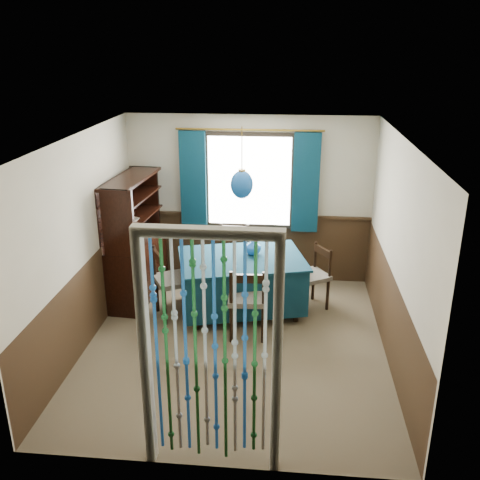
# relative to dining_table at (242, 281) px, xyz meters

# --- Properties ---
(floor) EXTENTS (4.00, 4.00, 0.00)m
(floor) POSITION_rel_dining_table_xyz_m (0.01, -0.87, -0.45)
(floor) COLOR brown
(floor) RESTS_ON ground
(ceiling) EXTENTS (4.00, 4.00, 0.00)m
(ceiling) POSITION_rel_dining_table_xyz_m (0.01, -0.87, 2.05)
(ceiling) COLOR silver
(ceiling) RESTS_ON ground
(wall_back) EXTENTS (3.60, 0.00, 3.60)m
(wall_back) POSITION_rel_dining_table_xyz_m (0.01, 1.13, 0.80)
(wall_back) COLOR beige
(wall_back) RESTS_ON ground
(wall_front) EXTENTS (3.60, 0.00, 3.60)m
(wall_front) POSITION_rel_dining_table_xyz_m (0.01, -2.87, 0.80)
(wall_front) COLOR beige
(wall_front) RESTS_ON ground
(wall_left) EXTENTS (0.00, 4.00, 4.00)m
(wall_left) POSITION_rel_dining_table_xyz_m (-1.79, -0.87, 0.80)
(wall_left) COLOR beige
(wall_left) RESTS_ON ground
(wall_right) EXTENTS (0.00, 4.00, 4.00)m
(wall_right) POSITION_rel_dining_table_xyz_m (1.81, -0.87, 0.80)
(wall_right) COLOR beige
(wall_right) RESTS_ON ground
(wainscot_back) EXTENTS (3.60, 0.00, 3.60)m
(wainscot_back) POSITION_rel_dining_table_xyz_m (0.01, 1.11, 0.05)
(wainscot_back) COLOR #362414
(wainscot_back) RESTS_ON ground
(wainscot_front) EXTENTS (3.60, 0.00, 3.60)m
(wainscot_front) POSITION_rel_dining_table_xyz_m (0.01, -2.86, 0.05)
(wainscot_front) COLOR #362414
(wainscot_front) RESTS_ON ground
(wainscot_left) EXTENTS (0.00, 4.00, 4.00)m
(wainscot_left) POSITION_rel_dining_table_xyz_m (-1.78, -0.87, 0.05)
(wainscot_left) COLOR #362414
(wainscot_left) RESTS_ON ground
(wainscot_right) EXTENTS (0.00, 4.00, 4.00)m
(wainscot_right) POSITION_rel_dining_table_xyz_m (1.79, -0.87, 0.05)
(wainscot_right) COLOR #362414
(wainscot_right) RESTS_ON ground
(window) EXTENTS (1.32, 0.12, 1.42)m
(window) POSITION_rel_dining_table_xyz_m (0.01, 1.08, 1.10)
(window) COLOR black
(window) RESTS_ON wall_back
(doorway) EXTENTS (1.16, 0.12, 2.18)m
(doorway) POSITION_rel_dining_table_xyz_m (0.01, -2.81, 0.60)
(doorway) COLOR silver
(doorway) RESTS_ON ground
(dining_table) EXTENTS (1.86, 1.50, 0.78)m
(dining_table) POSITION_rel_dining_table_xyz_m (0.00, 0.00, 0.00)
(dining_table) COLOR #0B2B3B
(dining_table) RESTS_ON floor
(chair_near) EXTENTS (0.49, 0.47, 0.94)m
(chair_near) POSITION_rel_dining_table_xyz_m (0.13, -0.66, 0.05)
(chair_near) COLOR black
(chair_near) RESTS_ON floor
(chair_far) EXTENTS (0.50, 0.48, 0.96)m
(chair_far) POSITION_rel_dining_table_xyz_m (-0.19, 0.67, 0.06)
(chair_far) COLOR black
(chair_far) RESTS_ON floor
(chair_left) EXTENTS (0.63, 0.64, 0.96)m
(chair_left) POSITION_rel_dining_table_xyz_m (-0.91, -0.22, 0.06)
(chair_left) COLOR black
(chair_left) RESTS_ON floor
(chair_right) EXTENTS (0.58, 0.58, 0.87)m
(chair_right) POSITION_rel_dining_table_xyz_m (0.95, 0.22, 0.01)
(chair_right) COLOR black
(chair_right) RESTS_ON floor
(sideboard) EXTENTS (0.57, 1.38, 1.76)m
(sideboard) POSITION_rel_dining_table_xyz_m (-1.54, 0.31, 0.16)
(sideboard) COLOR black
(sideboard) RESTS_ON floor
(pendant_lamp) EXTENTS (0.29, 0.29, 0.90)m
(pendant_lamp) POSITION_rel_dining_table_xyz_m (0.00, -0.00, 1.33)
(pendant_lamp) COLOR olive
(pendant_lamp) RESTS_ON ceiling
(vase_table) EXTENTS (0.23, 0.23, 0.21)m
(vase_table) POSITION_rel_dining_table_xyz_m (0.14, 0.15, 0.43)
(vase_table) COLOR #17529E
(vase_table) RESTS_ON dining_table
(bowl_shelf) EXTENTS (0.23, 0.23, 0.05)m
(bowl_shelf) POSITION_rel_dining_table_xyz_m (-1.48, 0.10, 0.77)
(bowl_shelf) COLOR beige
(bowl_shelf) RESTS_ON sideboard
(vase_sideboard) EXTENTS (0.22, 0.22, 0.18)m
(vase_sideboard) POSITION_rel_dining_table_xyz_m (-1.48, 0.54, 0.52)
(vase_sideboard) COLOR beige
(vase_sideboard) RESTS_ON sideboard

